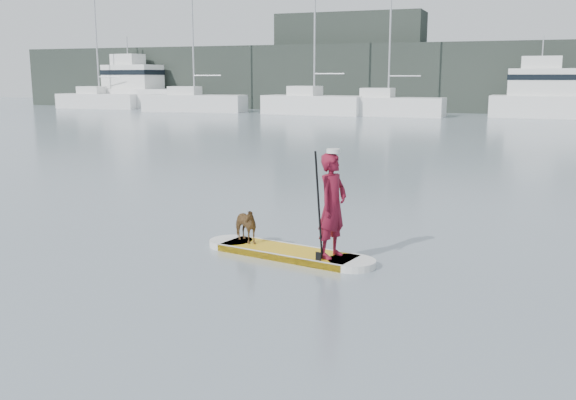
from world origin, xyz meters
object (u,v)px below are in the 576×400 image
(paddler, at_px, (332,206))
(dog, at_px, (244,225))
(sailboat_b, at_px, (194,101))
(motor_yacht_b, at_px, (137,88))
(sailboat_c, at_px, (313,103))
(motor_yacht_a, at_px, (554,95))
(sailboat_d, at_px, (387,104))
(paddleboard, at_px, (288,253))
(sailboat_a, at_px, (99,100))

(paddler, bearing_deg, dog, 94.08)
(paddler, height_order, sailboat_b, sailboat_b)
(dog, height_order, motor_yacht_b, motor_yacht_b)
(sailboat_c, distance_m, motor_yacht_b, 20.48)
(paddler, relative_size, sailboat_b, 0.13)
(paddler, relative_size, dog, 2.28)
(motor_yacht_a, bearing_deg, dog, -96.23)
(sailboat_b, relative_size, sailboat_d, 1.05)
(paddler, bearing_deg, motor_yacht_b, 52.51)
(paddler, bearing_deg, paddleboard, 94.08)
(sailboat_d, height_order, motor_yacht_a, sailboat_d)
(sailboat_c, bearing_deg, paddler, -64.30)
(dog, distance_m, sailboat_b, 47.17)
(sailboat_c, relative_size, sailboat_d, 0.96)
(sailboat_c, height_order, motor_yacht_b, sailboat_c)
(dog, height_order, sailboat_d, sailboat_d)
(paddler, relative_size, sailboat_a, 0.14)
(dog, xyz_separation_m, motor_yacht_b, (-32.28, 44.90, 1.52))
(sailboat_a, bearing_deg, sailboat_b, -13.08)
(sailboat_a, bearing_deg, sailboat_d, -7.86)
(motor_yacht_b, bearing_deg, motor_yacht_a, 6.29)
(paddleboard, height_order, sailboat_b, sailboat_b)
(paddleboard, height_order, motor_yacht_a, motor_yacht_a)
(paddleboard, relative_size, motor_yacht_b, 0.30)
(sailboat_d, bearing_deg, motor_yacht_b, 171.74)
(paddler, bearing_deg, sailboat_a, 56.26)
(dog, bearing_deg, motor_yacht_a, 26.17)
(sailboat_b, bearing_deg, sailboat_d, -6.57)
(paddleboard, relative_size, sailboat_b, 0.24)
(paddler, distance_m, sailboat_c, 43.27)
(paddleboard, relative_size, dog, 4.23)
(paddler, relative_size, sailboat_d, 0.14)
(sailboat_d, xyz_separation_m, motor_yacht_b, (-26.17, 4.31, 1.04))
(sailboat_a, distance_m, motor_yacht_b, 3.89)
(paddler, height_order, motor_yacht_b, motor_yacht_b)
(sailboat_d, bearing_deg, sailboat_c, -178.53)
(sailboat_a, xyz_separation_m, sailboat_d, (29.21, -2.15, 0.08))
(sailboat_d, height_order, motor_yacht_b, sailboat_d)
(paddleboard, distance_m, sailboat_d, 41.39)
(paddleboard, xyz_separation_m, sailboat_c, (-13.23, 40.74, 0.86))
(dog, bearing_deg, motor_yacht_b, 70.17)
(sailboat_c, distance_m, sailboat_d, 6.19)
(sailboat_b, xyz_separation_m, sailboat_d, (17.55, -0.21, -0.02))
(paddleboard, height_order, paddler, paddler)
(paddler, distance_m, dog, 1.91)
(paddleboard, distance_m, sailboat_c, 42.84)
(paddleboard, height_order, sailboat_a, sailboat_a)
(dog, bearing_deg, paddleboard, -67.00)
(sailboat_a, bearing_deg, paddler, -52.91)
(paddler, relative_size, motor_yacht_b, 0.16)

